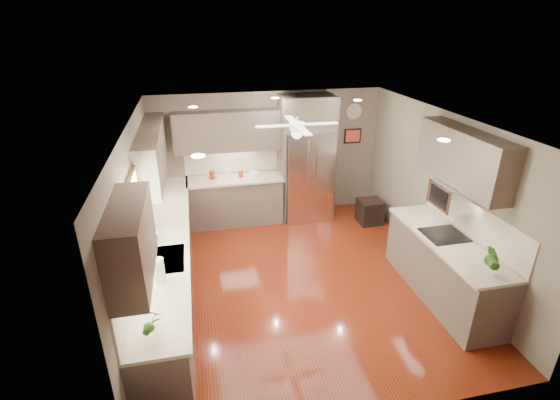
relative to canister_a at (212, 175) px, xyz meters
name	(u,v)px	position (x,y,z in m)	size (l,w,h in m)	color
floor	(299,279)	(1.15, -2.24, -1.02)	(5.00, 5.00, 0.00)	#471609
ceiling	(303,121)	(1.15, -2.24, 1.48)	(5.00, 5.00, 0.00)	white
wall_back	(269,155)	(1.15, 0.26, 0.23)	(4.50, 4.50, 0.00)	#685B50
wall_front	(374,323)	(1.15, -4.74, 0.23)	(4.50, 4.50, 0.00)	#685B50
wall_left	(138,222)	(-1.10, -2.24, 0.23)	(5.00, 5.00, 0.00)	#685B50
wall_right	(441,194)	(3.40, -2.24, 0.23)	(5.00, 5.00, 0.00)	#685B50
canister_a	(212,175)	(0.00, 0.00, 0.00)	(0.10, 0.10, 0.16)	maroon
canister_b	(216,175)	(0.07, -0.01, -0.01)	(0.08, 0.08, 0.13)	silver
canister_c	(228,173)	(0.30, -0.01, 0.01)	(0.10, 0.10, 0.16)	beige
canister_d	(241,174)	(0.55, -0.02, -0.02)	(0.09, 0.09, 0.13)	maroon
soap_bottle	(154,236)	(-0.92, -2.26, 0.01)	(0.08, 0.08, 0.18)	white
potted_plant_left	(154,321)	(-0.80, -4.11, 0.09)	(0.18, 0.12, 0.33)	#2B5618
potted_plant_right	(493,259)	(3.08, -3.87, 0.10)	(0.20, 0.16, 0.37)	#2B5618
bowl	(255,176)	(0.81, -0.07, -0.06)	(0.20, 0.20, 0.05)	beige
left_run	(168,262)	(-0.80, -2.09, -0.54)	(0.65, 4.70, 1.45)	#50423A
back_run	(236,199)	(0.43, -0.03, -0.54)	(1.85, 0.65, 1.45)	#50423A
uppers	(242,155)	(0.41, -1.53, 0.85)	(4.50, 4.70, 0.95)	#50423A
window	(133,218)	(-1.07, -2.74, 0.53)	(0.05, 1.12, 0.92)	#BFF2B2
sink	(164,261)	(-0.78, -2.74, -0.11)	(0.50, 0.70, 0.32)	silver
refrigerator	(307,161)	(1.85, -0.08, 0.17)	(1.06, 0.75, 2.45)	silver
right_run	(444,266)	(3.08, -3.04, -0.54)	(0.70, 2.20, 1.45)	#50423A
microwave	(452,195)	(3.18, -2.79, 0.46)	(0.43, 0.55, 0.34)	silver
ceiling_fan	(297,128)	(1.15, -1.94, 1.31)	(1.18, 1.18, 0.32)	white
recessed_lights	(293,115)	(1.11, -1.84, 1.47)	(2.84, 3.14, 0.01)	white
wall_clock	(354,111)	(2.90, 0.25, 1.03)	(0.30, 0.03, 0.30)	white
framed_print	(353,136)	(2.90, 0.24, 0.53)	(0.36, 0.03, 0.30)	black
stool	(370,211)	(3.02, -0.63, -0.78)	(0.45, 0.45, 0.50)	black
paper_towel	(159,270)	(-0.80, -3.19, 0.06)	(0.12, 0.12, 0.31)	white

